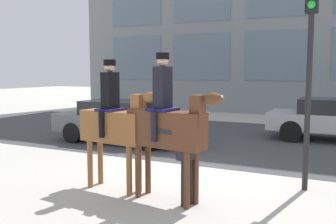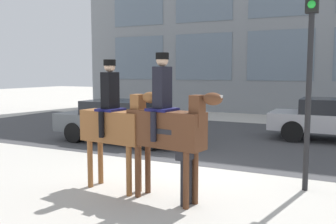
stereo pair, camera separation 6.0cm
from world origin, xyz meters
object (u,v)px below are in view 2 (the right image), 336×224
object	(u,v)px
street_car_near_lane	(124,120)
mounted_horse_lead	(115,123)
mounted_horse_companion	(167,125)
pedestrian_bystander	(185,151)
traffic_light	(310,49)

from	to	relation	value
street_car_near_lane	mounted_horse_lead	bearing A→B (deg)	-58.95
mounted_horse_companion	street_car_near_lane	size ratio (longest dim) A/B	0.59
pedestrian_bystander	mounted_horse_companion	bearing A→B (deg)	-2.18
pedestrian_bystander	traffic_light	distance (m)	3.16
mounted_horse_lead	traffic_light	distance (m)	4.07
pedestrian_bystander	traffic_light	xyz separation A→B (m)	(1.83, 1.82, 1.83)
mounted_horse_lead	traffic_light	bearing A→B (deg)	31.90
mounted_horse_companion	pedestrian_bystander	distance (m)	0.58
traffic_light	mounted_horse_lead	bearing A→B (deg)	-154.66
pedestrian_bystander	street_car_near_lane	bearing A→B (deg)	-40.95
mounted_horse_lead	pedestrian_bystander	distance (m)	1.67
mounted_horse_lead	pedestrian_bystander	bearing A→B (deg)	-0.06
mounted_horse_companion	traffic_light	world-z (taller)	traffic_light
pedestrian_bystander	street_car_near_lane	distance (m)	6.34
mounted_horse_companion	pedestrian_bystander	bearing A→B (deg)	0.43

